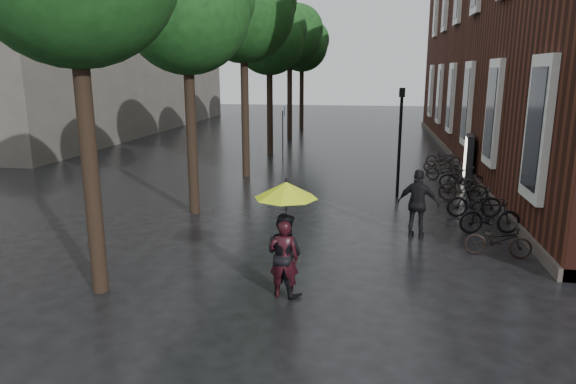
% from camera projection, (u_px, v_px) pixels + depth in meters
% --- Properties ---
extents(ground, '(120.00, 120.00, 0.00)m').
position_uv_depth(ground, '(285.00, 330.00, 8.93)').
color(ground, black).
extents(brick_building, '(10.20, 33.20, 12.00)m').
position_uv_depth(brick_building, '(568.00, 37.00, 24.58)').
color(brick_building, '#38160F').
rests_on(brick_building, ground).
extents(bg_building, '(16.00, 30.00, 14.00)m').
position_uv_depth(bg_building, '(54.00, 34.00, 37.68)').
color(bg_building, '#47423D').
rests_on(bg_building, ground).
extents(street_trees, '(4.33, 34.03, 8.91)m').
position_uv_depth(street_trees, '(257.00, 27.00, 23.38)').
color(street_trees, black).
rests_on(street_trees, ground).
extents(person_burgundy, '(0.62, 0.44, 1.60)m').
position_uv_depth(person_burgundy, '(284.00, 259.00, 10.07)').
color(person_burgundy, black).
rests_on(person_burgundy, ground).
extents(person_black, '(1.02, 0.95, 1.69)m').
position_uv_depth(person_black, '(284.00, 254.00, 10.22)').
color(person_black, black).
rests_on(person_black, ground).
extents(lime_umbrella, '(1.24, 1.24, 1.81)m').
position_uv_depth(lime_umbrella, '(286.00, 190.00, 9.76)').
color(lime_umbrella, black).
rests_on(lime_umbrella, ground).
extents(pedestrian_walking, '(1.17, 0.70, 1.86)m').
position_uv_depth(pedestrian_walking, '(418.00, 204.00, 13.72)').
color(pedestrian_walking, black).
rests_on(pedestrian_walking, ground).
extents(parked_bicycles, '(2.01, 12.89, 1.02)m').
position_uv_depth(parked_bicycles, '(461.00, 184.00, 18.32)').
color(parked_bicycles, black).
rests_on(parked_bicycles, ground).
extents(ad_lightbox, '(0.29, 1.26, 1.90)m').
position_uv_depth(ad_lightbox, '(468.00, 158.00, 20.69)').
color(ad_lightbox, black).
rests_on(ad_lightbox, ground).
extents(lamp_post, '(0.20, 0.20, 3.83)m').
position_uv_depth(lamp_post, '(400.00, 132.00, 17.92)').
color(lamp_post, black).
rests_on(lamp_post, ground).
extents(cycle_sign, '(0.14, 0.48, 2.64)m').
position_uv_depth(cycle_sign, '(284.00, 124.00, 26.39)').
color(cycle_sign, '#262628').
rests_on(cycle_sign, ground).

